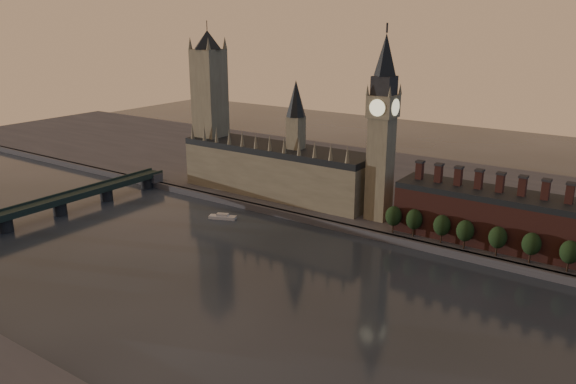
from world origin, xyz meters
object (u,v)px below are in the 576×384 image
object	(u,v)px
big_ben	(382,127)
river_boat	(223,217)
victoria_tower	(210,102)
westminster_bridge	(29,212)

from	to	relation	value
big_ben	river_boat	xyz separation A→B (m)	(-79.63, -42.94, -55.60)
victoria_tower	big_ben	distance (m)	130.12
victoria_tower	big_ben	world-z (taller)	victoria_tower
victoria_tower	westminster_bridge	bearing A→B (deg)	-106.56
victoria_tower	westminster_bridge	size ratio (longest dim) A/B	0.54
victoria_tower	river_boat	size ratio (longest dim) A/B	6.50
victoria_tower	river_boat	bearing A→B (deg)	-43.58
river_boat	westminster_bridge	bearing A→B (deg)	-163.25
victoria_tower	river_boat	distance (m)	90.46
westminster_bridge	big_ben	bearing A→B (deg)	34.33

